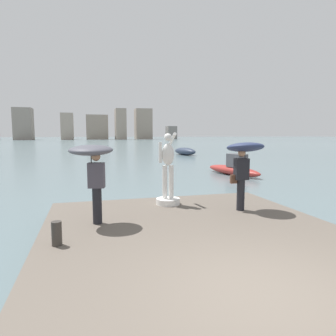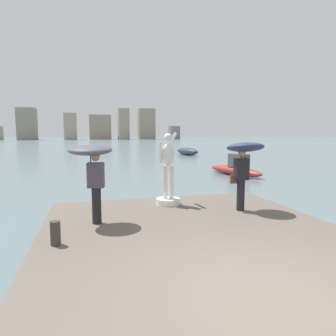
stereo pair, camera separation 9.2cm
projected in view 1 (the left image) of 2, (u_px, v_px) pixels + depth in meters
ground_plane at (104, 152)px, 42.52m from camera, size 400.00×400.00×0.00m
pier at (215, 257)px, 5.77m from camera, size 6.78×9.41×0.40m
statue_white_figure at (168, 178)px, 9.17m from camera, size 0.73×0.93×2.21m
onlooker_left at (93, 161)px, 7.13m from camera, size 1.24×1.25×1.92m
onlooker_right at (244, 156)px, 8.41m from camera, size 1.08×1.10×1.98m
mooring_bollard at (57, 233)px, 5.83m from camera, size 0.20×0.20×0.48m
boat_near at (185, 151)px, 36.20m from camera, size 2.24×4.48×0.89m
boat_mid at (234, 168)px, 18.64m from camera, size 1.99×4.76×1.34m
distant_skyline at (86, 126)px, 131.94m from camera, size 85.59×12.51×13.93m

